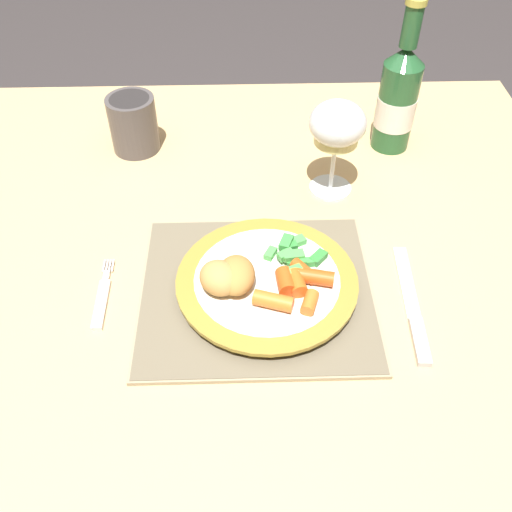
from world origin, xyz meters
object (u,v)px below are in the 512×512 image
Objects in this scene: fork at (102,298)px; wine_glass at (337,128)px; dining_table at (225,283)px; table_knife at (413,312)px; drinking_cup at (133,123)px; dinner_plate at (267,283)px; bottle at (398,97)px.

fork is 0.79× the size of wine_glass.
wine_glass is at bearing 33.14° from dining_table.
table_knife is (0.41, -0.04, 0.00)m from fork.
dinner_plate is at bearing -58.16° from drinking_cup.
dining_table is 9.26× the size of fork.
fork is 0.42m from wine_glass.
table_knife is at bearing -96.44° from bottle.
drinking_cup is at bearing 121.84° from dinner_plate.
dining_table is 5.59× the size of table_knife.
dining_table is at bearing -57.43° from drinking_cup.
bottle is (0.29, 0.23, 0.19)m from dining_table.
dining_table is at bearing -141.20° from bottle.
dining_table is 0.22m from fork.
dining_table is at bearing 120.13° from dinner_plate.
dinner_plate is 0.41m from drinking_cup.
table_knife is 0.56m from drinking_cup.
drinking_cup reaches higher than table_knife.
bottle is at bearing 37.80° from fork.
wine_glass reaches higher than dining_table.
drinking_cup is at bearing 179.53° from bottle.
fork is at bearing -144.13° from dining_table.
dinner_plate is at bearing 2.21° from fork.
dining_table is at bearing -146.86° from wine_glass.
dinner_plate is 1.19× the size of table_knife.
bottle is at bearing 45.67° from wine_glass.
table_knife is (0.19, -0.04, -0.01)m from dinner_plate.
dinner_plate is 0.22m from fork.
wine_glass reaches higher than table_knife.
dinner_plate reaches higher than fork.
drinking_cup is at bearing 135.98° from table_knife.
wine_glass is at bearing 106.11° from table_knife.
dining_table is 0.32m from drinking_cup.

